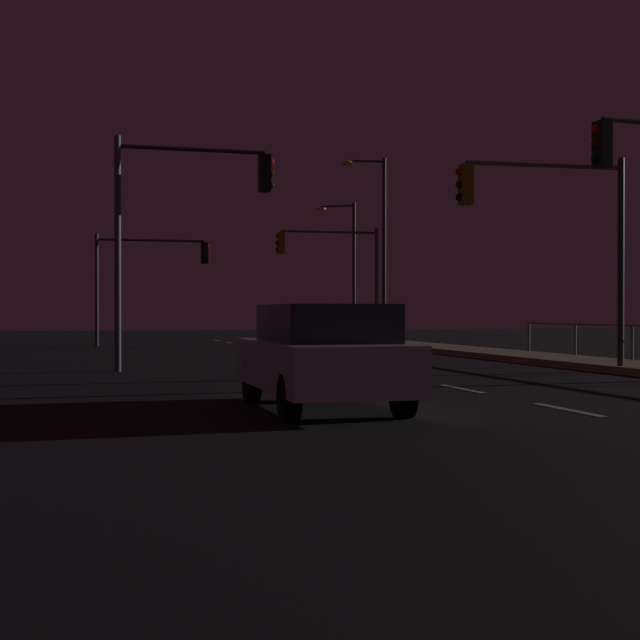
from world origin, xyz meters
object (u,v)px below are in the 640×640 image
object	(u,v)px
traffic_light_far_left	(150,266)
street_lamp_mid_block	(378,233)
car	(322,355)
traffic_light_near_left	(332,259)
traffic_light_mid_right	(185,208)
traffic_light_near_right	(549,216)
street_lamp_corner	(347,256)

from	to	relation	value
traffic_light_far_left	street_lamp_mid_block	size ratio (longest dim) A/B	0.61
car	traffic_light_near_left	size ratio (longest dim) A/B	0.86
traffic_light_mid_right	car	bearing A→B (deg)	-85.02
car	traffic_light_mid_right	distance (m)	10.71
traffic_light_far_left	street_lamp_mid_block	world-z (taller)	street_lamp_mid_block
traffic_light_mid_right	street_lamp_mid_block	xyz separation A→B (m)	(10.50, 16.64, 0.95)
traffic_light_near_left	street_lamp_mid_block	size ratio (longest dim) A/B	0.62
traffic_light_near_right	street_lamp_mid_block	distance (m)	19.95
traffic_light_far_left	traffic_light_mid_right	xyz separation A→B (m)	(-0.51, -18.29, 0.58)
car	traffic_light_far_left	bearing A→B (deg)	90.77
traffic_light_near_right	street_lamp_mid_block	world-z (taller)	street_lamp_mid_block
traffic_light_mid_right	street_lamp_mid_block	distance (m)	19.70
car	street_lamp_mid_block	world-z (taller)	street_lamp_mid_block
traffic_light_near_left	street_lamp_mid_block	bearing A→B (deg)	-0.21
traffic_light_near_left	traffic_light_mid_right	bearing A→B (deg)	-116.66
traffic_light_far_left	traffic_light_near_left	size ratio (longest dim) A/B	0.98
traffic_light_near_right	street_lamp_corner	bearing A→B (deg)	84.37
street_lamp_mid_block	traffic_light_mid_right	bearing A→B (deg)	-122.26
traffic_light_near_right	traffic_light_mid_right	size ratio (longest dim) A/B	0.88
car	traffic_light_mid_right	size ratio (longest dim) A/B	0.76
street_lamp_corner	traffic_light_mid_right	bearing A→B (deg)	-115.40
traffic_light_near_left	traffic_light_far_left	bearing A→B (deg)	168.22
traffic_light_near_right	traffic_light_far_left	size ratio (longest dim) A/B	1.02
traffic_light_far_left	traffic_light_mid_right	size ratio (longest dim) A/B	0.86
traffic_light_near_right	traffic_light_mid_right	xyz separation A→B (m)	(-8.35, 3.16, 0.31)
car	traffic_light_near_right	bearing A→B (deg)	43.22
traffic_light_near_right	traffic_light_near_left	distance (m)	19.80
car	traffic_light_near_left	world-z (taller)	traffic_light_near_left
traffic_light_near_left	car	bearing A→B (deg)	-105.57
traffic_light_near_right	street_lamp_mid_block	xyz separation A→B (m)	(2.15, 19.80, 1.26)
traffic_light_near_right	traffic_light_far_left	world-z (taller)	traffic_light_near_right
traffic_light_near_right	car	bearing A→B (deg)	-136.78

